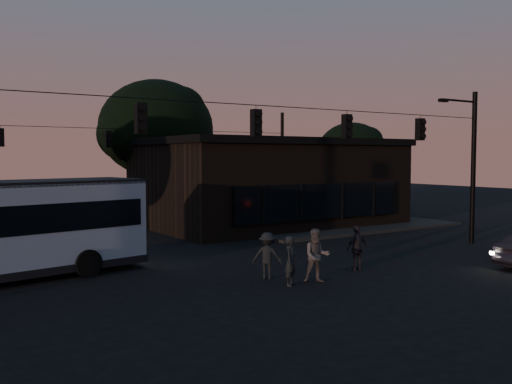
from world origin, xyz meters
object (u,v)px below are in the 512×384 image
pedestrian_a (291,261)px  pedestrian_d (267,256)px  pedestrian_b (317,256)px  building (269,182)px  pedestrian_c (357,248)px

pedestrian_a → pedestrian_d: size_ratio=1.01×
pedestrian_a → pedestrian_b: size_ratio=0.90×
building → pedestrian_a: (-9.27, -14.49, -1.87)m
pedestrian_b → building: bearing=88.5°
pedestrian_b → pedestrian_c: 2.73m
building → pedestrian_c: building is taller
pedestrian_a → pedestrian_b: (1.02, -0.11, 0.09)m
building → pedestrian_b: size_ratio=8.33×
pedestrian_a → pedestrian_c: size_ratio=0.98×
pedestrian_b → pedestrian_d: 1.78m
building → pedestrian_d: building is taller
pedestrian_b → pedestrian_d: pedestrian_b is taller
pedestrian_b → pedestrian_d: (-1.07, 1.42, -0.10)m
pedestrian_c → pedestrian_b: bearing=18.2°
building → pedestrian_a: 17.30m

